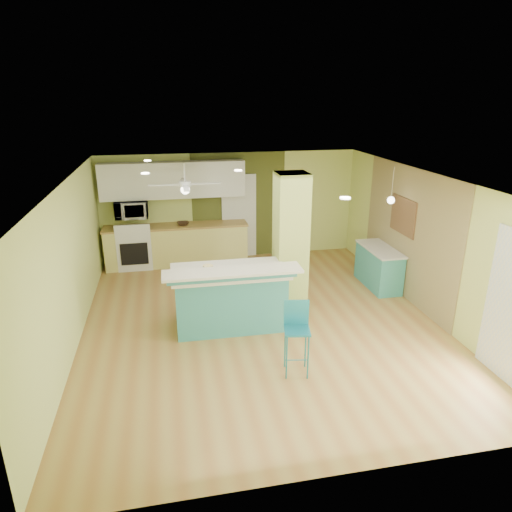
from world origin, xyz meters
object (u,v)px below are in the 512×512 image
(fruit_bowl, at_px, (183,224))
(bar_stool, at_px, (297,326))
(side_counter, at_px, (379,267))
(canister, at_px, (208,270))
(peninsula, at_px, (230,296))

(fruit_bowl, bearing_deg, bar_stool, -74.26)
(side_counter, xyz_separation_m, canister, (-3.59, -1.21, 0.68))
(bar_stool, xyz_separation_m, side_counter, (2.51, 2.63, -0.30))
(canister, bearing_deg, fruit_bowl, 94.31)
(bar_stool, height_order, canister, canister)
(peninsula, distance_m, side_counter, 3.42)
(peninsula, bearing_deg, fruit_bowl, 101.41)
(side_counter, height_order, fruit_bowl, fruit_bowl)
(peninsula, relative_size, side_counter, 1.71)
(fruit_bowl, bearing_deg, peninsula, -79.16)
(side_counter, bearing_deg, canister, -161.44)
(peninsula, distance_m, bar_stool, 1.70)
(bar_stool, distance_m, side_counter, 3.65)
(peninsula, bearing_deg, bar_stool, -64.22)
(peninsula, distance_m, fruit_bowl, 3.28)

